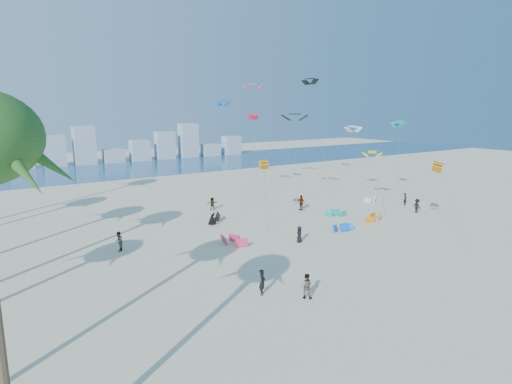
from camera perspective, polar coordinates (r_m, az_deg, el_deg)
ground at (r=30.11m, az=12.44°, el=-14.08°), size 220.00×220.00×0.00m
ocean at (r=93.74m, az=-20.83°, el=2.65°), size 220.00×220.00×0.00m
kitesurfer_near at (r=30.50m, az=0.83°, el=-11.64°), size 0.75×0.76×1.78m
kitesurfer_mid at (r=30.13m, az=6.56°, el=-12.06°), size 1.05×1.06×1.73m
kitesurfers_far at (r=49.68m, az=4.46°, el=-2.67°), size 37.25×17.05×1.89m
grounded_kites at (r=48.83m, az=6.50°, el=-3.45°), size 27.01×12.71×0.96m
flying_kites at (r=56.62m, az=7.60°, el=9.66°), size 23.05×33.93×17.24m
distant_skyline at (r=102.89m, az=-22.84°, el=4.94°), size 85.00×3.00×8.40m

